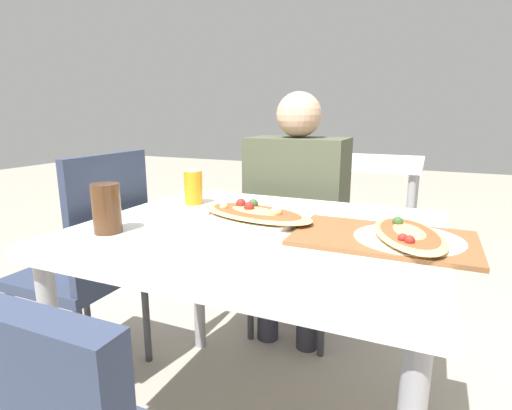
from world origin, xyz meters
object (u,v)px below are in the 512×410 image
Objects in this scene: person_seated at (296,198)px; pizza_second at (408,237)px; chair_far_seated at (303,227)px; pizza_main at (255,215)px; dining_table at (260,252)px; chair_side_left at (92,260)px; soda_can at (193,187)px; drink_glass at (107,208)px.

pizza_second is (0.51, -0.63, 0.06)m from person_seated.
chair_far_seated reaches higher than pizza_main.
pizza_second is (0.41, 0.01, 0.10)m from dining_table.
pizza_second is at bearing 128.66° from person_seated.
chair_far_seated is 1.00× the size of chair_side_left.
dining_table is 2.38× the size of pizza_main.
person_seated reaches higher than dining_table.
dining_table is 0.12m from pizza_main.
chair_side_left is 1.13m from pizza_second.
person_seated is 3.11× the size of pizza_second.
soda_can is 0.34× the size of pizza_second.
pizza_second is (1.11, -0.00, 0.23)m from chair_side_left.
dining_table is at bearing -178.57° from pizza_second.
pizza_second is at bearing -12.67° from soda_can.
soda_can is at bearing 152.23° from dining_table.
person_seated reaches higher than pizza_main.
dining_table is 0.41m from soda_can.
chair_side_left is 0.89m from person_seated.
person_seated is (0.60, 0.63, 0.17)m from chair_side_left.
chair_far_seated and chair_side_left have the same top height.
soda_can is at bearing 167.33° from pizza_second.
drink_glass reaches higher than pizza_main.
chair_far_seated is 2.49× the size of pizza_second.
soda_can is (-0.34, 0.18, 0.14)m from dining_table.
chair_far_seated is 0.96m from chair_side_left.
pizza_main reaches higher than pizza_second.
chair_side_left is (-0.60, -0.75, 0.00)m from chair_far_seated.
drink_glass is 0.81m from pizza_second.
drink_glass is at bearing -163.17° from pizza_second.
pizza_main is (0.06, -0.59, 0.07)m from person_seated.
pizza_main is (0.66, 0.05, 0.23)m from chair_side_left.
dining_table is 0.65m from person_seated.
person_seated is 2.67× the size of pizza_main.
drink_glass is (-0.33, -0.28, 0.05)m from pizza_main.
person_seated is at bearing 128.66° from pizza_second.
drink_glass is (-0.27, -0.87, 0.12)m from person_seated.
chair_far_seated is 1.06m from drink_glass.
chair_side_left reaches higher than dining_table.
drink_glass reaches higher than dining_table.
person_seated is at bearing -43.53° from chair_side_left.
dining_table is 1.12× the size of chair_side_left.
drink_glass is at bearing 72.75° from person_seated.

